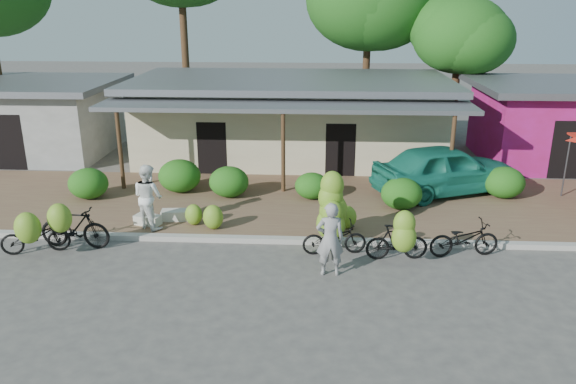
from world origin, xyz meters
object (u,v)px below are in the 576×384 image
at_px(bystander, 148,196).
at_px(bike_left, 72,226).
at_px(tree_near_right, 455,32).
at_px(bike_center, 333,219).
at_px(vendor, 330,239).
at_px(teal_van, 445,169).
at_px(bike_far_right, 464,239).
at_px(sack_near, 176,215).
at_px(bike_far_left, 34,235).
at_px(bike_right, 399,238).
at_px(sack_far, 148,220).

bearing_deg(bystander, bike_left, 72.64).
relative_size(tree_near_right, bystander, 3.54).
bearing_deg(tree_near_right, bystander, -132.40).
height_order(bike_center, vendor, bike_center).
height_order(bike_left, teal_van, teal_van).
height_order(bike_far_right, teal_van, teal_van).
bearing_deg(bike_center, sack_near, 63.23).
distance_m(bike_far_right, sack_near, 8.26).
height_order(sack_near, bystander, bystander).
distance_m(vendor, teal_van, 7.21).
relative_size(bike_far_left, teal_van, 0.37).
height_order(sack_near, vendor, vendor).
xyz_separation_m(vendor, bystander, (-5.14, 2.44, 0.13)).
height_order(bike_far_left, bike_far_right, bike_far_left).
relative_size(tree_near_right, sack_near, 7.84).
distance_m(bike_right, teal_van, 5.76).
bearing_deg(bike_far_left, bike_left, -81.20).
bearing_deg(bike_right, vendor, 106.38).
xyz_separation_m(bystander, teal_van, (9.11, 3.58, -0.09)).
height_order(bike_far_left, bike_left, bike_left).
relative_size(tree_near_right, sack_far, 8.88).
xyz_separation_m(tree_near_right, bystander, (-10.95, -11.99, -3.93)).
height_order(bike_right, sack_far, bike_right).
height_order(bike_far_left, sack_far, bike_far_left).
bearing_deg(bike_left, sack_far, -40.46).
relative_size(sack_far, teal_van, 0.15).
height_order(sack_far, bystander, bystander).
distance_m(tree_near_right, vendor, 16.08).
bearing_deg(sack_near, bike_far_left, -142.67).
height_order(vendor, bystander, bystander).
distance_m(sack_near, bystander, 1.17).
bearing_deg(bike_center, bike_far_left, 87.96).
xyz_separation_m(bike_center, vendor, (-0.09, -1.51, 0.07)).
bearing_deg(teal_van, sack_near, 86.78).
xyz_separation_m(sack_near, teal_van, (8.52, 2.95, 0.70)).
relative_size(tree_near_right, bike_far_right, 3.47).
distance_m(tree_near_right, sack_near, 16.08).
distance_m(bike_left, bike_far_right, 10.33).
xyz_separation_m(bike_far_left, bike_far_right, (11.19, 0.57, -0.10)).
bearing_deg(vendor, bike_left, -12.85).
height_order(bike_far_left, bystander, bystander).
height_order(tree_near_right, bike_center, tree_near_right).
bearing_deg(tree_near_right, bike_far_left, -134.44).
bearing_deg(tree_near_right, bike_right, -106.46).
xyz_separation_m(tree_near_right, bike_far_left, (-13.49, -13.76, -4.41)).
relative_size(bike_center, bike_right, 1.28).
distance_m(bike_left, bike_right, 8.59).
height_order(bike_far_right, sack_near, bike_far_right).
xyz_separation_m(vendor, teal_van, (3.97, 6.02, 0.04)).
relative_size(bike_right, sack_near, 1.93).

